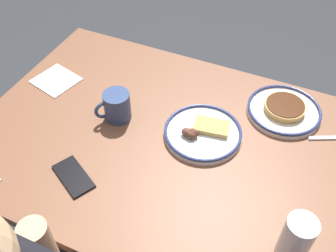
{
  "coord_description": "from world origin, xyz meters",
  "views": [
    {
      "loc": [
        -0.37,
        0.76,
        1.69
      ],
      "look_at": [
        -0.02,
        -0.03,
        0.78
      ],
      "focal_mm": 41.42,
      "sensor_mm": 36.0,
      "label": 1
    }
  ],
  "objects_px": {
    "plate_near_main": "(203,132)",
    "coffee_mug": "(116,106)",
    "cell_phone": "(73,176)",
    "paper_napkin": "(56,80)",
    "plate_center_pancakes": "(284,110)",
    "drinking_glass": "(296,240)"
  },
  "relations": [
    {
      "from": "coffee_mug",
      "to": "cell_phone",
      "type": "distance_m",
      "value": 0.28
    },
    {
      "from": "plate_center_pancakes",
      "to": "paper_napkin",
      "type": "relative_size",
      "value": 1.69
    },
    {
      "from": "plate_near_main",
      "to": "coffee_mug",
      "type": "relative_size",
      "value": 2.35
    },
    {
      "from": "paper_napkin",
      "to": "plate_near_main",
      "type": "bearing_deg",
      "value": 176.93
    },
    {
      "from": "plate_center_pancakes",
      "to": "coffee_mug",
      "type": "height_order",
      "value": "coffee_mug"
    },
    {
      "from": "cell_phone",
      "to": "paper_napkin",
      "type": "relative_size",
      "value": 0.96
    },
    {
      "from": "plate_near_main",
      "to": "drinking_glass",
      "type": "relative_size",
      "value": 1.77
    },
    {
      "from": "plate_near_main",
      "to": "drinking_glass",
      "type": "height_order",
      "value": "drinking_glass"
    },
    {
      "from": "coffee_mug",
      "to": "plate_near_main",
      "type": "bearing_deg",
      "value": -172.06
    },
    {
      "from": "drinking_glass",
      "to": "paper_napkin",
      "type": "xyz_separation_m",
      "value": [
        0.95,
        -0.32,
        -0.06
      ]
    },
    {
      "from": "plate_near_main",
      "to": "cell_phone",
      "type": "bearing_deg",
      "value": 47.59
    },
    {
      "from": "drinking_glass",
      "to": "cell_phone",
      "type": "xyz_separation_m",
      "value": [
        0.64,
        0.03,
        -0.06
      ]
    },
    {
      "from": "plate_center_pancakes",
      "to": "plate_near_main",
      "type": "bearing_deg",
      "value": 44.34
    },
    {
      "from": "plate_near_main",
      "to": "coffee_mug",
      "type": "height_order",
      "value": "coffee_mug"
    },
    {
      "from": "plate_near_main",
      "to": "cell_phone",
      "type": "relative_size",
      "value": 1.78
    },
    {
      "from": "plate_near_main",
      "to": "drinking_glass",
      "type": "bearing_deg",
      "value": 140.37
    },
    {
      "from": "cell_phone",
      "to": "paper_napkin",
      "type": "height_order",
      "value": "cell_phone"
    },
    {
      "from": "plate_near_main",
      "to": "coffee_mug",
      "type": "bearing_deg",
      "value": 7.94
    },
    {
      "from": "plate_near_main",
      "to": "plate_center_pancakes",
      "type": "relative_size",
      "value": 1.01
    },
    {
      "from": "plate_center_pancakes",
      "to": "drinking_glass",
      "type": "distance_m",
      "value": 0.52
    },
    {
      "from": "coffee_mug",
      "to": "drinking_glass",
      "type": "height_order",
      "value": "drinking_glass"
    },
    {
      "from": "plate_center_pancakes",
      "to": "coffee_mug",
      "type": "distance_m",
      "value": 0.57
    }
  ]
}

